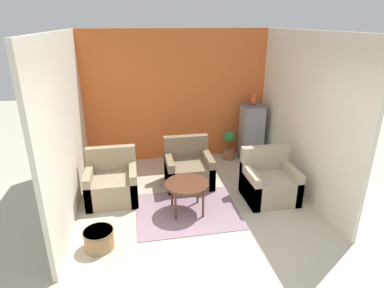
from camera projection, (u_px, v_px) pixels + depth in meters
name	position (u px, v px, depth m)	size (l,w,h in m)	color
ground_plane	(217.00, 261.00, 4.12)	(20.00, 20.00, 0.00)	beige
wall_back_accent	(177.00, 97.00, 6.81)	(3.99, 0.06, 2.75)	orange
wall_left	(65.00, 127.00, 4.87)	(0.06, 3.44, 2.75)	silver
wall_right	(303.00, 114.00, 5.54)	(0.06, 3.44, 2.75)	silver
area_rug	(187.00, 211.00, 5.20)	(1.63, 1.32, 0.01)	gray
coffee_table	(187.00, 186.00, 5.03)	(0.70, 0.70, 0.52)	#512D1E
armchair_left	(112.00, 184.00, 5.47)	(0.84, 0.77, 0.86)	#9E896B
armchair_right	(269.00, 183.00, 5.50)	(0.84, 0.77, 0.86)	tan
armchair_middle	(188.00, 170.00, 6.00)	(0.84, 0.77, 0.86)	#7A664C
birdcage	(251.00, 132.00, 6.99)	(0.46, 0.46, 1.23)	slate
parrot	(254.00, 99.00, 6.72)	(0.13, 0.23, 0.27)	#D14C2D
potted_plant	(229.00, 143.00, 7.04)	(0.28, 0.25, 0.66)	brown
wicker_basket	(99.00, 239.00, 4.32)	(0.41, 0.41, 0.27)	#A37F51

